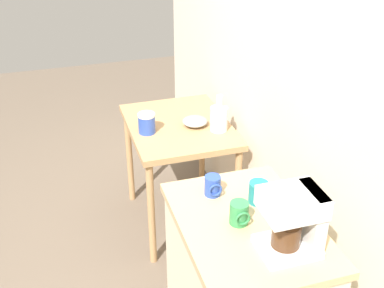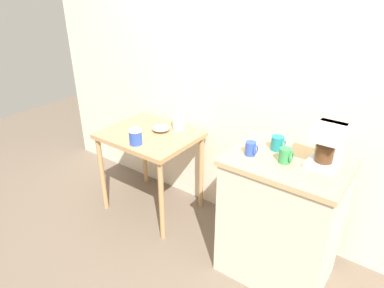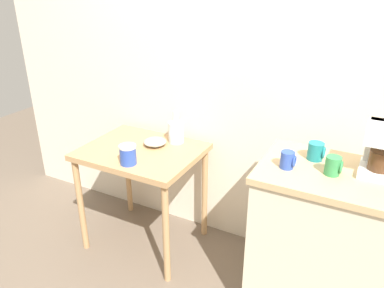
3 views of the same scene
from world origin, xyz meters
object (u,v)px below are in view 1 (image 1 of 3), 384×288
(bowl_stoneware, at_px, (195,121))
(mug_blue, at_px, (213,186))
(mug_dark_teal, at_px, (259,193))
(glass_carafe_vase, at_px, (219,118))
(coffee_maker, at_px, (296,219))
(canister_enamel, at_px, (147,123))
(mug_tall_green, at_px, (239,213))

(bowl_stoneware, distance_m, mug_blue, 1.01)
(bowl_stoneware, xyz_separation_m, mug_dark_teal, (1.08, -0.05, 0.19))
(glass_carafe_vase, bearing_deg, bowl_stoneware, -128.96)
(bowl_stoneware, relative_size, mug_dark_teal, 1.63)
(coffee_maker, height_order, mug_blue, coffee_maker)
(bowl_stoneware, distance_m, canister_enamel, 0.31)
(canister_enamel, height_order, mug_dark_teal, mug_dark_teal)
(bowl_stoneware, bearing_deg, mug_dark_teal, -2.76)
(bowl_stoneware, height_order, coffee_maker, coffee_maker)
(bowl_stoneware, relative_size, glass_carafe_vase, 0.69)
(glass_carafe_vase, height_order, coffee_maker, coffee_maker)
(mug_dark_teal, relative_size, mug_blue, 1.06)
(mug_tall_green, bearing_deg, mug_dark_teal, 129.55)
(glass_carafe_vase, bearing_deg, mug_blue, -21.69)
(coffee_maker, bearing_deg, glass_carafe_vase, 172.36)
(mug_blue, bearing_deg, coffee_maker, 22.19)
(bowl_stoneware, xyz_separation_m, mug_tall_green, (1.19, -0.19, 0.19))
(coffee_maker, relative_size, mug_dark_teal, 2.65)
(glass_carafe_vase, height_order, mug_tall_green, mug_tall_green)
(glass_carafe_vase, height_order, mug_dark_teal, mug_dark_teal)
(bowl_stoneware, distance_m, glass_carafe_vase, 0.17)
(glass_carafe_vase, relative_size, mug_blue, 2.52)
(mug_blue, bearing_deg, bowl_stoneware, 167.09)
(bowl_stoneware, relative_size, mug_tall_green, 1.64)
(bowl_stoneware, relative_size, mug_blue, 1.72)
(bowl_stoneware, bearing_deg, mug_tall_green, -8.86)
(glass_carafe_vase, height_order, mug_blue, mug_blue)
(mug_tall_green, bearing_deg, mug_blue, -170.55)
(canister_enamel, height_order, mug_tall_green, mug_tall_green)
(bowl_stoneware, relative_size, canister_enamel, 1.26)
(mug_tall_green, bearing_deg, coffee_maker, 33.80)
(mug_tall_green, bearing_deg, canister_enamel, -173.96)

